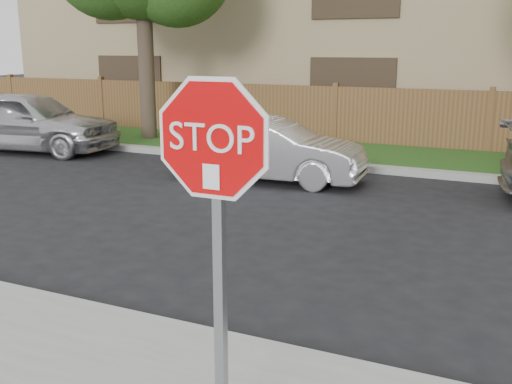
% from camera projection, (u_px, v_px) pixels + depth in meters
% --- Properties ---
extents(ground, '(90.00, 90.00, 0.00)m').
position_uv_depth(ground, '(379.00, 375.00, 5.00)').
color(ground, black).
rests_on(ground, ground).
extents(far_curb, '(70.00, 0.30, 0.15)m').
position_uv_depth(far_curb, '(474.00, 177.00, 12.17)').
color(far_curb, gray).
rests_on(far_curb, ground).
extents(grass_strip, '(70.00, 3.00, 0.12)m').
position_uv_depth(grass_strip, '(481.00, 164.00, 13.63)').
color(grass_strip, '#1E4714').
rests_on(grass_strip, ground).
extents(fence, '(70.00, 0.12, 1.60)m').
position_uv_depth(fence, '(490.00, 124.00, 14.86)').
color(fence, brown).
rests_on(fence, ground).
extents(apartment_building, '(35.20, 9.20, 7.20)m').
position_uv_depth(apartment_building, '(511.00, 19.00, 19.15)').
color(apartment_building, '#9E8762').
rests_on(apartment_building, ground).
extents(stop_sign, '(1.01, 0.13, 2.55)m').
position_uv_depth(stop_sign, '(215.00, 192.00, 3.56)').
color(stop_sign, gray).
rests_on(stop_sign, sidewalk_near).
extents(sedan_far_left, '(4.86, 2.52, 1.58)m').
position_uv_depth(sedan_far_left, '(29.00, 121.00, 15.40)').
color(sedan_far_left, silver).
rests_on(sedan_far_left, ground).
extents(sedan_left, '(3.95, 1.61, 1.27)m').
position_uv_depth(sedan_left, '(269.00, 150.00, 12.05)').
color(sedan_left, silver).
rests_on(sedan_left, ground).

